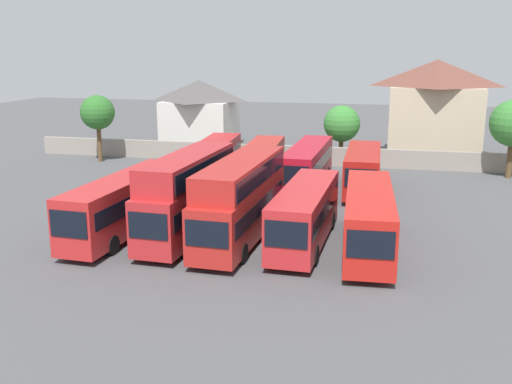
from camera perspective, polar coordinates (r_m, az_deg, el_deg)
ground at (r=52.08m, az=3.66°, el=1.52°), size 140.00×140.00×0.00m
depot_boundary_wall at (r=57.42m, az=4.59°, el=3.59°), size 56.00×0.50×1.80m
bus_1 at (r=36.54m, az=-12.63°, el=-0.92°), size 3.14×12.02×3.53m
bus_2 at (r=35.07m, az=-6.66°, el=0.06°), size 2.98×10.80×5.00m
bus_3 at (r=34.16m, az=-1.48°, el=-0.39°), size 3.10×11.56×4.82m
bus_4 at (r=33.82m, az=4.79°, el=-1.95°), size 2.85×10.66×3.39m
bus_5 at (r=33.46m, az=10.93°, el=-2.35°), size 3.12×11.71×3.37m
bus_6 at (r=49.21m, az=-4.05°, el=3.16°), size 3.29×10.92×3.50m
bus_7 at (r=47.99m, az=0.51°, el=2.86°), size 3.06×11.03×3.41m
bus_8 at (r=47.28m, az=5.05°, el=2.70°), size 2.76×11.83×3.50m
bus_9 at (r=46.91m, az=10.36°, el=2.30°), size 2.78×10.16×3.31m
house_terrace_left at (r=66.66m, az=-5.49°, el=7.59°), size 7.83×7.23×7.60m
house_terrace_centre at (r=63.06m, az=16.99°, el=7.79°), size 9.47×6.88×9.96m
tree_behind_wall at (r=60.24m, az=-15.16°, el=7.44°), size 3.37×3.37×6.59m
tree_right_of_lot at (r=59.07m, az=8.34°, el=6.57°), size 3.62×3.62×5.59m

